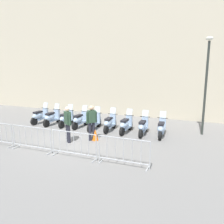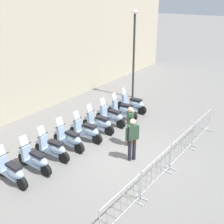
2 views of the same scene
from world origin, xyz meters
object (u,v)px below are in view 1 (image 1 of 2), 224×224
barrier_segment_2 (74,145)px  traffic_cone (95,135)px  barrier_segment_1 (32,139)px  motorcycle_0 (40,116)px  motorcycle_1 (52,118)px  motorcycle_5 (110,123)px  motorcycle_4 (94,122)px  officer_mid_plaza (92,121)px  officer_near_row_end (68,122)px  motorcycle_7 (143,127)px  motorcycle_8 (161,128)px  motorcycle_3 (80,120)px  street_lamp (207,76)px  motorcycle_2 (66,119)px  barrier_segment_3 (123,152)px  motorcycle_6 (126,125)px

barrier_segment_2 → traffic_cone: (0.08, 2.26, -0.25)m
barrier_segment_1 → motorcycle_0: bearing=118.7°
motorcycle_1 → motorcycle_5: 3.80m
motorcycle_4 → officer_mid_plaza: (0.55, -1.79, 0.53)m
motorcycle_5 → officer_near_row_end: size_ratio=1.00×
barrier_segment_1 → officer_mid_plaza: size_ratio=1.15×
motorcycle_0 → officer_near_row_end: officer_near_row_end is taller
motorcycle_5 → traffic_cone: (-0.24, -1.71, -0.18)m
motorcycle_0 → officer_near_row_end: size_ratio=0.99×
motorcycle_7 → motorcycle_0: bearing=173.5°
barrier_segment_1 → traffic_cone: (2.15, 2.04, -0.25)m
motorcycle_1 → officer_mid_plaza: officer_mid_plaza is taller
motorcycle_8 → traffic_cone: 3.39m
motorcycle_3 → street_lamp: 7.30m
officer_near_row_end → traffic_cone: bearing=28.9°
barrier_segment_2 → officer_near_row_end: bearing=122.9°
motorcycle_1 → motorcycle_2: (0.96, -0.01, 0.00)m
motorcycle_3 → barrier_segment_3: motorcycle_3 is taller
motorcycle_5 → barrier_segment_3: size_ratio=0.87×
motorcycle_3 → motorcycle_5: bearing=-7.6°
motorcycle_0 → street_lamp: size_ratio=0.34×
motorcycle_6 → barrier_segment_2: (-1.26, -3.86, 0.07)m
motorcycle_3 → motorcycle_2: bearing=175.0°
motorcycle_0 → motorcycle_3: 2.85m
motorcycle_1 → motorcycle_0: bearing=169.3°
motorcycle_3 → officer_mid_plaza: 2.55m
motorcycle_3 → motorcycle_5: (1.89, -0.25, 0.00)m
motorcycle_0 → motorcycle_8: (7.56, -0.81, 0.00)m
motorcycle_0 → officer_mid_plaza: bearing=-27.7°
motorcycle_6 → motorcycle_8: 1.91m
motorcycle_8 → street_lamp: size_ratio=0.34×
barrier_segment_3 → motorcycle_1: bearing=140.7°
motorcycle_5 → motorcycle_0: bearing=173.7°
motorcycle_1 → barrier_segment_1: 4.32m
motorcycle_6 → street_lamp: size_ratio=0.34×
barrier_segment_3 → motorcycle_4: bearing=122.5°
motorcycle_7 → traffic_cone: (-2.13, -1.47, -0.18)m
barrier_segment_3 → officer_near_row_end: size_ratio=1.15×
motorcycle_3 → motorcycle_5: 1.91m
barrier_segment_1 → barrier_segment_3: 4.16m
motorcycle_4 → motorcycle_7: same height
motorcycle_0 → motorcycle_8: bearing=-6.1°
motorcycle_6 → motorcycle_7: size_ratio=1.00×
barrier_segment_2 → traffic_cone: size_ratio=3.61×
officer_near_row_end → barrier_segment_3: bearing=-30.6°
street_lamp → officer_mid_plaza: (-5.30, -2.49, -2.10)m
motorcycle_8 → traffic_cone: size_ratio=3.13×
barrier_segment_3 → traffic_cone: barrier_segment_3 is taller
motorcycle_5 → barrier_segment_2: motorcycle_5 is taller
barrier_segment_2 → officer_mid_plaza: (-0.07, 2.21, 0.46)m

